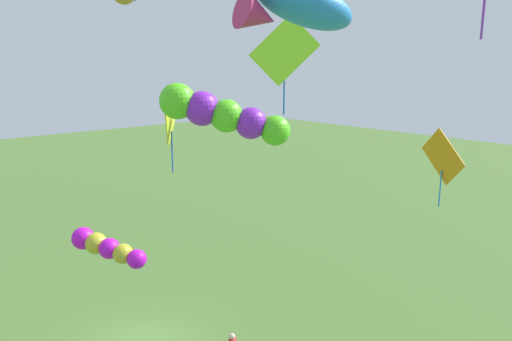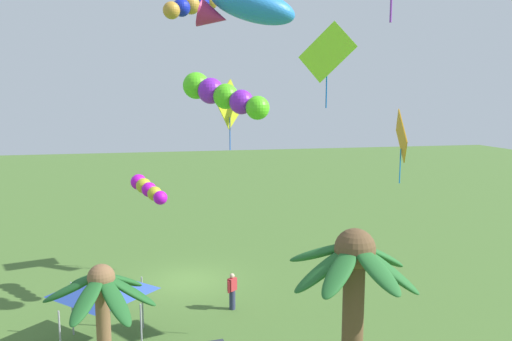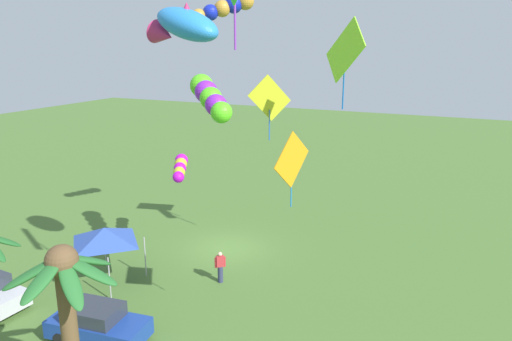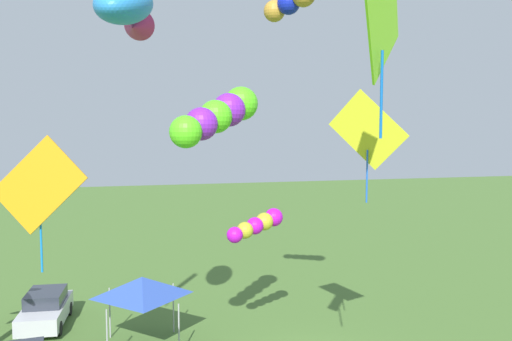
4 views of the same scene
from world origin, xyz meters
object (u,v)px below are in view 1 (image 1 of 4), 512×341
at_px(kite_tube_5, 220,114).
at_px(kite_diamond_7, 171,117).
at_px(kite_tube_4, 106,247).
at_px(kite_fish_3, 298,5).
at_px(kite_diamond_2, 285,52).
at_px(kite_diamond_0, 443,158).

xyz_separation_m(kite_tube_5, kite_diamond_7, (-1.02, -4.44, -0.51)).
relative_size(kite_tube_4, kite_tube_5, 0.75).
bearing_deg(kite_fish_3, kite_tube_4, -52.56).
distance_m(kite_diamond_2, kite_tube_5, 6.33).
xyz_separation_m(kite_diamond_0, kite_diamond_2, (0.21, -6.99, 3.40)).
relative_size(kite_diamond_0, kite_diamond_7, 0.74).
bearing_deg(kite_tube_5, kite_diamond_0, 142.39).
bearing_deg(kite_fish_3, kite_tube_5, -79.42).
height_order(kite_diamond_0, kite_diamond_2, kite_diamond_2).
xyz_separation_m(kite_fish_3, kite_tube_5, (0.50, -2.69, -2.98)).
relative_size(kite_diamond_2, kite_diamond_7, 1.16).
bearing_deg(kite_diamond_7, kite_tube_4, 31.70).
bearing_deg(kite_diamond_2, kite_tube_5, 26.42).
height_order(kite_fish_3, kite_diamond_7, kite_fish_3).
height_order(kite_diamond_2, kite_tube_5, kite_diamond_2).
bearing_deg(kite_diamond_7, kite_diamond_0, 117.60).
relative_size(kite_diamond_0, kite_tube_5, 0.81).
height_order(kite_diamond_0, kite_fish_3, kite_fish_3).
bearing_deg(kite_diamond_7, kite_fish_3, 85.83).
distance_m(kite_fish_3, kite_tube_4, 9.12).
distance_m(kite_fish_3, kite_tube_5, 4.04).
bearing_deg(kite_fish_3, kite_diamond_2, -132.31).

